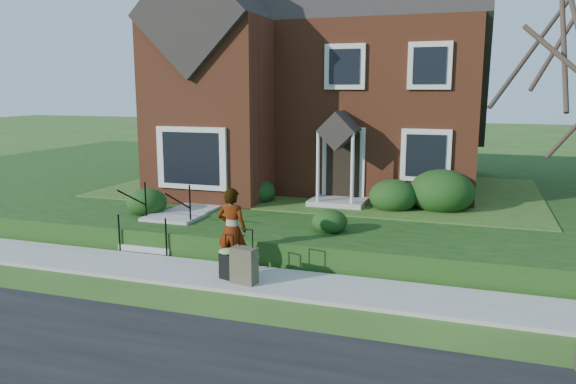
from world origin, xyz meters
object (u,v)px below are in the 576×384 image
at_px(woman, 232,230).
at_px(suitcase_olive, 244,265).
at_px(front_steps, 164,227).
at_px(suitcase_black, 228,262).

distance_m(woman, suitcase_olive, 1.01).
bearing_deg(suitcase_olive, front_steps, 154.57).
xyz_separation_m(front_steps, suitcase_black, (2.74, -2.06, -0.03)).
xyz_separation_m(woman, suitcase_black, (0.14, -0.53, -0.55)).
height_order(woman, suitcase_black, woman).
bearing_deg(woman, suitcase_black, 104.65).
bearing_deg(front_steps, woman, -30.50).
bearing_deg(woman, suitcase_olive, 130.31).
bearing_deg(suitcase_black, front_steps, 160.68).
relative_size(woman, suitcase_black, 1.94).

